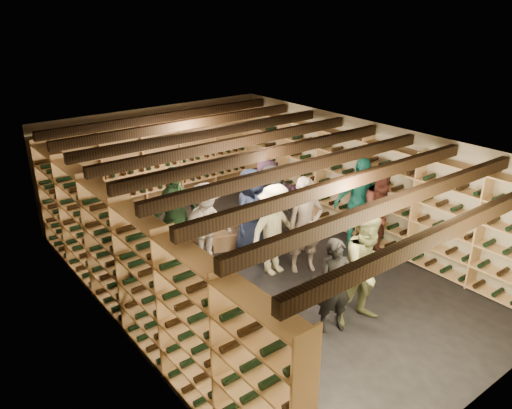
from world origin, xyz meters
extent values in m
plane|color=black|center=(0.00, 0.00, 0.00)|extent=(8.00, 8.00, 0.00)
cube|color=#B3A98B|center=(0.00, 4.00, 1.20)|extent=(5.50, 0.02, 2.40)
cube|color=#B3A98B|center=(0.00, -4.00, 1.20)|extent=(5.50, 0.02, 2.40)
cube|color=#B3A98B|center=(-2.75, 0.00, 1.20)|extent=(0.02, 8.00, 2.40)
cube|color=#B3A98B|center=(2.75, 0.00, 1.20)|extent=(0.02, 8.00, 2.40)
cube|color=beige|center=(0.00, 0.00, 2.40)|extent=(5.50, 8.00, 0.01)
cube|color=black|center=(0.00, -3.50, 2.26)|extent=(5.40, 0.12, 0.18)
cube|color=black|center=(0.00, -2.62, 2.26)|extent=(5.40, 0.12, 0.18)
cube|color=black|center=(0.00, -1.75, 2.26)|extent=(5.40, 0.12, 0.18)
cube|color=black|center=(0.00, -0.88, 2.26)|extent=(5.40, 0.12, 0.18)
cube|color=black|center=(0.00, 0.00, 2.26)|extent=(5.40, 0.12, 0.18)
cube|color=black|center=(0.00, 0.88, 2.26)|extent=(5.40, 0.12, 0.18)
cube|color=black|center=(0.00, 1.75, 2.26)|extent=(5.40, 0.12, 0.18)
cube|color=black|center=(0.00, 2.62, 2.26)|extent=(5.40, 0.12, 0.18)
cube|color=black|center=(0.00, 3.50, 2.26)|extent=(5.40, 0.12, 0.18)
cube|color=tan|center=(-2.57, 0.00, 1.07)|extent=(0.32, 7.50, 2.15)
cube|color=tan|center=(2.57, 0.00, 1.07)|extent=(0.32, 7.50, 2.15)
cube|color=tan|center=(0.00, 3.83, 1.07)|extent=(4.70, 0.30, 2.15)
cube|color=#A27B55|center=(-0.01, 1.30, 0.09)|extent=(0.58, 0.49, 0.17)
cube|color=#A27B55|center=(-0.01, 1.30, 0.26)|extent=(0.58, 0.49, 0.17)
cube|color=#A27B55|center=(-0.01, 1.30, 0.43)|extent=(0.58, 0.49, 0.17)
cube|color=#A27B55|center=(-0.01, 1.30, 0.59)|extent=(0.58, 0.49, 0.17)
cube|color=#A27B55|center=(1.31, 2.04, 0.09)|extent=(0.59, 0.51, 0.17)
cube|color=#A27B55|center=(1.31, 2.04, 0.26)|extent=(0.59, 0.51, 0.17)
cube|color=#A27B55|center=(1.31, 2.04, 0.43)|extent=(0.59, 0.51, 0.17)
cube|color=#A27B55|center=(-0.10, 1.90, 0.09)|extent=(0.57, 0.45, 0.17)
imported|color=black|center=(-2.18, -0.01, 0.86)|extent=(0.89, 0.63, 1.72)
imported|color=black|center=(-0.20, -1.89, 0.74)|extent=(0.64, 0.54, 1.49)
imported|color=#62663F|center=(0.33, -2.02, 0.92)|extent=(1.04, 0.89, 1.84)
imported|color=#F1EFBA|center=(0.19, -0.05, 0.85)|extent=(1.12, 0.67, 1.69)
imported|color=#1F8276|center=(2.18, -0.22, 0.93)|extent=(1.17, 0.76, 1.85)
imported|color=#1A2444|center=(0.29, 0.78, 0.87)|extent=(0.96, 0.75, 1.74)
imported|color=gray|center=(0.68, -0.30, 0.89)|extent=(0.77, 0.65, 1.78)
imported|color=#4B221C|center=(2.18, -0.77, 0.91)|extent=(1.08, 0.97, 1.82)
imported|color=#AEA6A0|center=(-0.61, 0.97, 0.80)|extent=(1.07, 0.65, 1.60)
imported|color=#2A4F2E|center=(-1.05, 1.30, 0.96)|extent=(1.21, 0.83, 1.91)
imported|color=slate|center=(1.10, 1.30, 0.83)|extent=(1.55, 0.54, 1.65)
imported|color=#2D2E31|center=(0.84, 0.82, 0.85)|extent=(0.91, 0.67, 1.70)
camera|label=1|loc=(-4.95, -6.14, 4.63)|focal=35.00mm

